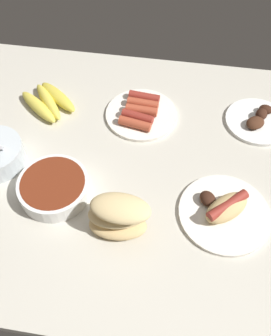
% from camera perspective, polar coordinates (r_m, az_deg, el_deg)
% --- Properties ---
extents(ground_plane, '(1.20, 0.90, 0.03)m').
position_cam_1_polar(ground_plane, '(0.98, -0.60, 0.30)').
color(ground_plane, beige).
extents(plate_sausages, '(0.21, 0.21, 0.04)m').
position_cam_1_polar(plate_sausages, '(1.08, 0.76, 8.74)').
color(plate_sausages, white).
rests_on(plate_sausages, ground_plane).
extents(plate_hotdog_assembled, '(0.22, 0.22, 0.06)m').
position_cam_1_polar(plate_hotdog_assembled, '(0.89, 13.83, -6.46)').
color(plate_hotdog_assembled, white).
rests_on(plate_hotdog_assembled, ground_plane).
extents(banana_bunch, '(0.20, 0.18, 0.04)m').
position_cam_1_polar(banana_bunch, '(1.13, -13.54, 10.12)').
color(banana_bunch, '#E5D14C').
rests_on(banana_bunch, ground_plane).
extents(bowl_chili, '(0.18, 0.18, 0.05)m').
position_cam_1_polar(bowl_chili, '(0.92, -12.71, -2.94)').
color(bowl_chili, white).
rests_on(bowl_chili, ground_plane).
extents(plate_grilled_meat, '(0.18, 0.18, 0.04)m').
position_cam_1_polar(plate_grilled_meat, '(1.12, 18.69, 7.14)').
color(plate_grilled_meat, white).
rests_on(plate_grilled_meat, ground_plane).
extents(bread_stack, '(0.15, 0.10, 0.11)m').
position_cam_1_polar(bread_stack, '(0.82, -2.62, -7.52)').
color(bread_stack, '#DBB77A').
rests_on(bread_stack, ground_plane).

